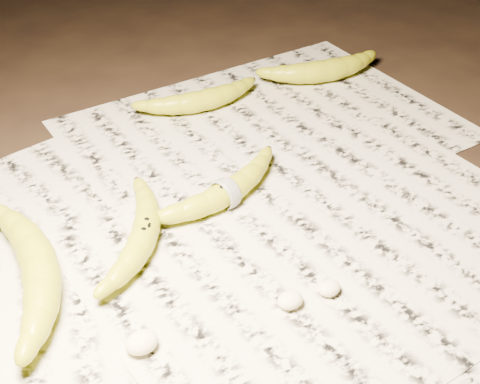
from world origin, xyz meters
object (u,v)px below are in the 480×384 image
banana_left_b (39,264)px  banana_taped (226,191)px  banana_center (144,232)px  banana_upper_b (325,69)px  banana_upper_a (201,99)px

banana_left_b → banana_taped: (0.24, 0.02, -0.00)m
banana_center → banana_taped: (0.12, 0.02, -0.00)m
banana_left_b → banana_taped: 0.24m
banana_taped → banana_center: bearing=176.0°
banana_center → banana_taped: 0.12m
banana_left_b → banana_taped: size_ratio=1.11×
banana_upper_b → banana_upper_a: bearing=-172.8°
banana_center → banana_taped: bearing=-44.4°
banana_upper_a → banana_upper_b: 0.22m
banana_upper_a → banana_center: bearing=-123.7°
banana_left_b → banana_taped: bearing=-77.2°
banana_taped → banana_upper_b: (0.31, 0.21, 0.00)m
banana_left_b → banana_upper_b: 0.60m
banana_taped → banana_left_b: bearing=170.5°
banana_upper_b → banana_taped: bearing=-134.2°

